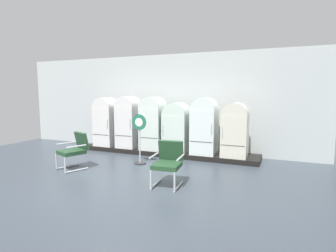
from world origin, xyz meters
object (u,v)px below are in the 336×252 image
object	(u,v)px
armchair_right	(168,161)
refrigerator_3	(177,126)
armchair_left	(75,149)
refrigerator_2	(153,122)
refrigerator_4	(204,124)
refrigerator_5	(235,128)
refrigerator_1	(128,120)
refrigerator_0	(106,120)
sign_stand	(140,141)

from	to	relation	value
armchair_right	refrigerator_3	bearing A→B (deg)	107.31
armchair_left	armchair_right	xyz separation A→B (m)	(2.63, -0.22, 0.00)
refrigerator_2	refrigerator_3	size ratio (longest dim) A/B	1.12
refrigerator_3	refrigerator_4	distance (m)	0.85
refrigerator_5	armchair_right	xyz separation A→B (m)	(-0.93, -2.47, -0.42)
armchair_left	refrigerator_4	bearing A→B (deg)	40.13
refrigerator_5	armchair_left	world-z (taller)	refrigerator_5
refrigerator_1	refrigerator_3	bearing A→B (deg)	0.65
refrigerator_3	refrigerator_4	xyz separation A→B (m)	(0.85, -0.02, 0.09)
refrigerator_0	refrigerator_4	xyz separation A→B (m)	(3.36, 0.02, 0.01)
sign_stand	refrigerator_3	bearing A→B (deg)	65.37
refrigerator_2	sign_stand	distance (m)	1.33
refrigerator_4	armchair_left	distance (m)	3.56
refrigerator_3	armchair_left	bearing A→B (deg)	-128.81
refrigerator_0	armchair_left	bearing A→B (deg)	-73.57
refrigerator_4	armchair_left	xyz separation A→B (m)	(-2.69, -2.27, -0.49)
refrigerator_1	refrigerator_4	size ratio (longest dim) A/B	1.02
refrigerator_1	sign_stand	world-z (taller)	refrigerator_1
refrigerator_3	armchair_left	world-z (taller)	refrigerator_3
refrigerator_3	sign_stand	bearing A→B (deg)	-114.63
refrigerator_1	refrigerator_0	bearing A→B (deg)	-178.71
refrigerator_3	armchair_right	bearing A→B (deg)	-72.69
refrigerator_4	refrigerator_5	distance (m)	0.87
refrigerator_0	refrigerator_2	distance (m)	1.72
refrigerator_0	refrigerator_1	xyz separation A→B (m)	(0.85, 0.02, 0.03)
refrigerator_2	armchair_right	size ratio (longest dim) A/B	1.80
refrigerator_1	armchair_left	distance (m)	2.34
refrigerator_1	armchair_right	xyz separation A→B (m)	(2.45, -2.50, -0.51)
refrigerator_0	sign_stand	size ratio (longest dim) A/B	1.20
refrigerator_0	refrigerator_3	distance (m)	2.51
refrigerator_0	refrigerator_5	size ratio (longest dim) A/B	1.07
armchair_right	refrigerator_1	bearing A→B (deg)	134.39
refrigerator_3	refrigerator_0	bearing A→B (deg)	-179.13
armchair_right	sign_stand	bearing A→B (deg)	137.12
refrigerator_0	armchair_left	size ratio (longest dim) A/B	1.76
refrigerator_2	armchair_right	distance (m)	3.01
refrigerator_0	refrigerator_3	xyz separation A→B (m)	(2.51, 0.04, -0.08)
refrigerator_0	armchair_right	size ratio (longest dim) A/B	1.76
sign_stand	armchair_right	bearing A→B (deg)	-42.88
armchair_left	armchair_right	world-z (taller)	same
refrigerator_2	armchair_left	size ratio (longest dim) A/B	1.80
refrigerator_4	refrigerator_2	bearing A→B (deg)	179.11
refrigerator_1	refrigerator_2	world-z (taller)	refrigerator_1
refrigerator_0	refrigerator_5	distance (m)	4.23
refrigerator_0	refrigerator_1	world-z (taller)	refrigerator_1
refrigerator_3	refrigerator_4	bearing A→B (deg)	-1.52
refrigerator_0	refrigerator_4	distance (m)	3.36
refrigerator_2	sign_stand	xyz separation A→B (m)	(0.21, -1.26, -0.39)
armchair_left	refrigerator_0	bearing A→B (deg)	106.43
refrigerator_5	armchair_right	world-z (taller)	refrigerator_5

